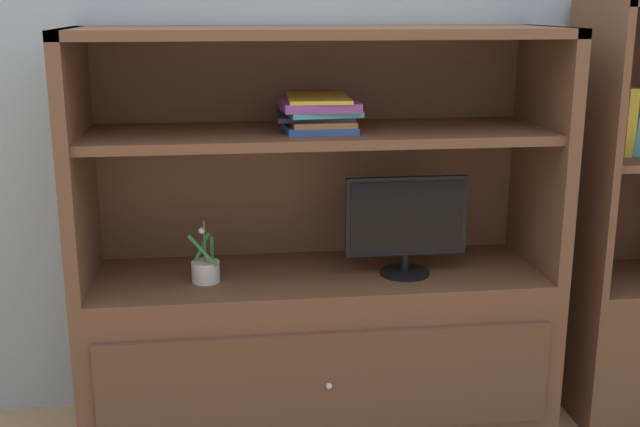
{
  "coord_description": "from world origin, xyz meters",
  "views": [
    {
      "loc": [
        -0.37,
        -2.53,
        1.68
      ],
      "look_at": [
        0.0,
        0.35,
        0.92
      ],
      "focal_mm": 44.69,
      "sensor_mm": 36.0,
      "label": 1
    }
  ],
  "objects_px": {
    "tv_monitor": "(406,223)",
    "magazine_stack": "(319,113)",
    "media_console": "(318,311)",
    "upright_book_row": "(621,123)",
    "potted_plant": "(206,270)",
    "bookshelf_tall": "(622,282)"
  },
  "relations": [
    {
      "from": "media_console",
      "to": "potted_plant",
      "type": "xyz_separation_m",
      "value": [
        -0.44,
        -0.06,
        0.21
      ]
    },
    {
      "from": "media_console",
      "to": "magazine_stack",
      "type": "distance_m",
      "value": 0.79
    },
    {
      "from": "magazine_stack",
      "to": "bookshelf_tall",
      "type": "bearing_deg",
      "value": 0.28
    },
    {
      "from": "magazine_stack",
      "to": "media_console",
      "type": "bearing_deg",
      "value": 141.98
    },
    {
      "from": "magazine_stack",
      "to": "upright_book_row",
      "type": "height_order",
      "value": "upright_book_row"
    },
    {
      "from": "tv_monitor",
      "to": "potted_plant",
      "type": "relative_size",
      "value": 1.96
    },
    {
      "from": "tv_monitor",
      "to": "magazine_stack",
      "type": "height_order",
      "value": "magazine_stack"
    },
    {
      "from": "media_console",
      "to": "potted_plant",
      "type": "height_order",
      "value": "media_console"
    },
    {
      "from": "tv_monitor",
      "to": "upright_book_row",
      "type": "bearing_deg",
      "value": 4.45
    },
    {
      "from": "media_console",
      "to": "bookshelf_tall",
      "type": "distance_m",
      "value": 1.28
    },
    {
      "from": "media_console",
      "to": "potted_plant",
      "type": "bearing_deg",
      "value": -171.9
    },
    {
      "from": "tv_monitor",
      "to": "potted_plant",
      "type": "height_order",
      "value": "tv_monitor"
    },
    {
      "from": "bookshelf_tall",
      "to": "tv_monitor",
      "type": "bearing_deg",
      "value": -175.29
    },
    {
      "from": "tv_monitor",
      "to": "upright_book_row",
      "type": "distance_m",
      "value": 0.94
    },
    {
      "from": "tv_monitor",
      "to": "potted_plant",
      "type": "xyz_separation_m",
      "value": [
        -0.77,
        0.01,
        -0.16
      ]
    },
    {
      "from": "tv_monitor",
      "to": "bookshelf_tall",
      "type": "height_order",
      "value": "bookshelf_tall"
    },
    {
      "from": "potted_plant",
      "to": "tv_monitor",
      "type": "bearing_deg",
      "value": -0.9
    },
    {
      "from": "potted_plant",
      "to": "bookshelf_tall",
      "type": "relative_size",
      "value": 0.14
    },
    {
      "from": "potted_plant",
      "to": "magazine_stack",
      "type": "height_order",
      "value": "magazine_stack"
    },
    {
      "from": "media_console",
      "to": "upright_book_row",
      "type": "relative_size",
      "value": 6.8
    },
    {
      "from": "tv_monitor",
      "to": "magazine_stack",
      "type": "xyz_separation_m",
      "value": [
        -0.33,
        0.07,
        0.42
      ]
    },
    {
      "from": "bookshelf_tall",
      "to": "upright_book_row",
      "type": "xyz_separation_m",
      "value": [
        -0.08,
        -0.01,
        0.67
      ]
    }
  ]
}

